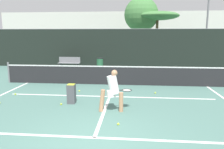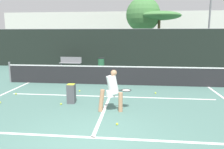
{
  "view_description": "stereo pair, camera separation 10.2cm",
  "coord_description": "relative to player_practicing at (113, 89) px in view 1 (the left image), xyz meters",
  "views": [
    {
      "loc": [
        0.89,
        -4.49,
        2.48
      ],
      "look_at": [
        0.12,
        3.78,
        0.95
      ],
      "focal_mm": 35.0,
      "sensor_mm": 36.0,
      "label": 1
    },
    {
      "loc": [
        0.99,
        -4.48,
        2.48
      ],
      "look_at": [
        0.12,
        3.78,
        0.95
      ],
      "focal_mm": 35.0,
      "sensor_mm": 36.0,
      "label": 2
    }
  ],
  "objects": [
    {
      "name": "player_practicing",
      "position": [
        0.0,
        0.0,
        0.0
      ],
      "size": [
        1.09,
        0.61,
        1.38
      ],
      "rotation": [
        0.0,
        0.0,
        0.07
      ],
      "color": "tan",
      "rests_on": "ground"
    },
    {
      "name": "tennis_ball_scattered_5",
      "position": [
        0.25,
        -1.08,
        -0.71
      ],
      "size": [
        0.07,
        0.07,
        0.07
      ],
      "primitive_type": "sphere",
      "color": "#D1E033",
      "rests_on": "ground"
    },
    {
      "name": "tennis_ball_scattered_4",
      "position": [
        -1.89,
        0.48,
        -0.71
      ],
      "size": [
        0.07,
        0.07,
        0.07
      ],
      "primitive_type": "sphere",
      "color": "#D1E033",
      "rests_on": "ground"
    },
    {
      "name": "tennis_ball_scattered_1",
      "position": [
        1.61,
        2.33,
        -0.71
      ],
      "size": [
        0.07,
        0.07,
        0.07
      ],
      "primitive_type": "sphere",
      "color": "#D1E033",
      "rests_on": "ground"
    },
    {
      "name": "net",
      "position": [
        -0.28,
        3.84,
        -0.23
      ],
      "size": [
        11.09,
        0.09,
        1.07
      ],
      "color": "slate",
      "rests_on": "ground"
    },
    {
      "name": "ground_plane",
      "position": [
        -0.28,
        -2.29,
        -0.74
      ],
      "size": [
        100.0,
        100.0,
        0.0
      ],
      "primitive_type": "plane",
      "color": "#4C756B"
    },
    {
      "name": "court_baseline_near",
      "position": [
        -0.28,
        -1.89,
        -0.74
      ],
      "size": [
        11.0,
        0.1,
        0.01
      ],
      "primitive_type": "cube",
      "color": "white",
      "rests_on": "ground"
    },
    {
      "name": "parked_car",
      "position": [
        3.33,
        12.37,
        -0.17
      ],
      "size": [
        1.71,
        4.59,
        1.34
      ],
      "color": "black",
      "rests_on": "ground"
    },
    {
      "name": "courtside_bench",
      "position": [
        -3.95,
        8.6,
        -0.27
      ],
      "size": [
        1.6,
        0.45,
        0.86
      ],
      "rotation": [
        0.0,
        0.0,
        -0.05
      ],
      "color": "slate",
      "rests_on": "ground"
    },
    {
      "name": "tree_west",
      "position": [
        3.13,
        16.8,
        3.58
      ],
      "size": [
        4.42,
        4.42,
        4.82
      ],
      "color": "brown",
      "rests_on": "ground"
    },
    {
      "name": "tree_mid",
      "position": [
        1.48,
        17.25,
        3.78
      ],
      "size": [
        3.6,
        3.6,
        6.34
      ],
      "color": "brown",
      "rests_on": "ground"
    },
    {
      "name": "trash_bin",
      "position": [
        -1.66,
        8.34,
        -0.31
      ],
      "size": [
        0.47,
        0.47,
        0.86
      ],
      "color": "#28603D",
      "rests_on": "ground"
    },
    {
      "name": "court_service_line",
      "position": [
        -0.28,
        1.7,
        -0.74
      ],
      "size": [
        8.25,
        0.1,
        0.01
      ],
      "primitive_type": "cube",
      "color": "white",
      "rests_on": "ground"
    },
    {
      "name": "building_far",
      "position": [
        -0.28,
        25.23,
        2.05
      ],
      "size": [
        36.0,
        2.4,
        5.57
      ],
      "primitive_type": "cube",
      "color": "beige",
      "rests_on": "ground"
    },
    {
      "name": "court_center_mark",
      "position": [
        -0.28,
        0.97,
        -0.74
      ],
      "size": [
        0.1,
        5.72,
        0.01
      ],
      "primitive_type": "cube",
      "color": "white",
      "rests_on": "ground"
    },
    {
      "name": "ball_hopper",
      "position": [
        -1.57,
        0.72,
        -0.37
      ],
      "size": [
        0.28,
        0.28,
        0.71
      ],
      "color": "#4C4C51",
      "rests_on": "ground"
    },
    {
      "name": "tennis_ball_scattered_2",
      "position": [
        0.13,
        2.19,
        -0.71
      ],
      "size": [
        0.07,
        0.07,
        0.07
      ],
      "primitive_type": "sphere",
      "color": "#D1E033",
      "rests_on": "ground"
    },
    {
      "name": "tennis_ball_scattered_3",
      "position": [
        -2.53,
        3.43,
        -0.71
      ],
      "size": [
        0.07,
        0.07,
        0.07
      ],
      "primitive_type": "sphere",
      "color": "#D1E033",
      "rests_on": "ground"
    },
    {
      "name": "fence_back",
      "position": [
        -0.28,
        9.69,
        0.7
      ],
      "size": [
        24.0,
        0.06,
        2.9
      ],
      "color": "black",
      "rests_on": "ground"
    },
    {
      "name": "tennis_ball_scattered_6",
      "position": [
        -1.69,
        2.34,
        -0.71
      ],
      "size": [
        0.07,
        0.07,
        0.07
      ],
      "primitive_type": "sphere",
      "color": "#D1E033",
      "rests_on": "ground"
    },
    {
      "name": "tennis_ball_scattered_0",
      "position": [
        -4.22,
        1.58,
        -0.71
      ],
      "size": [
        0.07,
        0.07,
        0.07
      ],
      "primitive_type": "sphere",
      "color": "#D1E033",
      "rests_on": "ground"
    }
  ]
}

